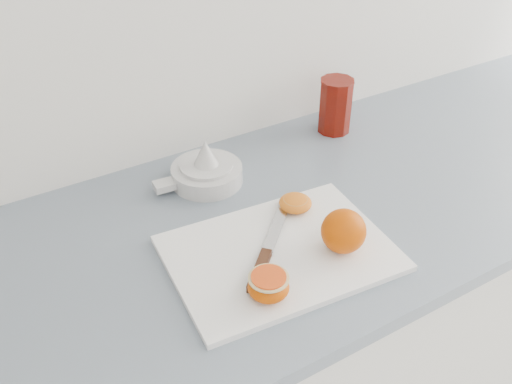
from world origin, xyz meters
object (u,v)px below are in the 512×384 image
half_orange (269,286)px  red_tumbler (335,108)px  counter (296,349)px  citrus_juicer (206,171)px  cutting_board (280,253)px

half_orange → red_tumbler: red_tumbler is taller
counter → half_orange: 0.55m
counter → red_tumbler: 0.59m
counter → half_orange: half_orange is taller
counter → red_tumbler: red_tumbler is taller
citrus_juicer → cutting_board: bearing=-88.5°
half_orange → counter: bearing=42.4°
half_orange → citrus_juicer: size_ratio=0.36×
half_orange → citrus_juicer: bearing=79.3°
cutting_board → half_orange: half_orange is taller
counter → red_tumbler: (0.22, 0.21, 0.50)m
cutting_board → half_orange: bearing=-132.5°
citrus_juicer → red_tumbler: (0.36, 0.04, 0.03)m
cutting_board → half_orange: (-0.07, -0.08, 0.03)m
counter → cutting_board: bearing=-140.9°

